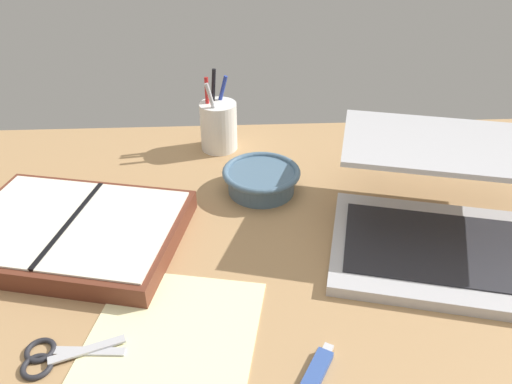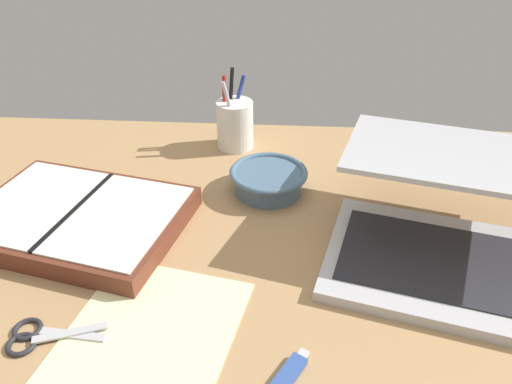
{
  "view_description": "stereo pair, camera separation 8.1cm",
  "coord_description": "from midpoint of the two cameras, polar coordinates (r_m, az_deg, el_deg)",
  "views": [
    {
      "loc": [
        -2.46,
        -57.46,
        52.96
      ],
      "look_at": [
        1.05,
        10.01,
        9.0
      ],
      "focal_mm": 35.0,
      "sensor_mm": 36.0,
      "label": 1
    },
    {
      "loc": [
        5.59,
        -57.4,
        52.96
      ],
      "look_at": [
        1.05,
        10.01,
        9.0
      ],
      "focal_mm": 35.0,
      "sensor_mm": 36.0,
      "label": 2
    }
  ],
  "objects": [
    {
      "name": "desk_top",
      "position": [
        0.77,
        -3.41,
        -9.15
      ],
      "size": [
        140.0,
        100.0,
        2.0
      ],
      "primitive_type": "cube",
      "color": "tan",
      "rests_on": "ground"
    },
    {
      "name": "laptop",
      "position": [
        0.82,
        18.08,
        -2.37
      ],
      "size": [
        41.22,
        42.9,
        15.68
      ],
      "rotation": [
        0.0,
        0.0,
        -0.25
      ],
      "color": "#B7B7BC",
      "rests_on": "desk_top"
    },
    {
      "name": "bowl",
      "position": [
        0.92,
        -1.89,
        1.43
      ],
      "size": [
        14.49,
        14.49,
        4.63
      ],
      "color": "slate",
      "rests_on": "desk_top"
    },
    {
      "name": "pen_cup",
      "position": [
        1.07,
        -6.5,
        7.52
      ],
      "size": [
        7.74,
        7.74,
        16.92
      ],
      "color": "white",
      "rests_on": "desk_top"
    },
    {
      "name": "planner",
      "position": [
        0.87,
        -22.79,
        -4.23
      ],
      "size": [
        39.17,
        32.29,
        3.86
      ],
      "rotation": [
        0.0,
        0.0,
        -0.22
      ],
      "color": "brown",
      "rests_on": "desk_top"
    },
    {
      "name": "scissors",
      "position": [
        0.71,
        -25.62,
        -16.74
      ],
      "size": [
        12.62,
        6.36,
        0.8
      ],
      "rotation": [
        0.0,
        0.0,
        0.14
      ],
      "color": "#B7B7BC",
      "rests_on": "desk_top"
    },
    {
      "name": "paper_sheet_front",
      "position": [
        0.67,
        -13.78,
        -17.53
      ],
      "size": [
        26.59,
        31.56,
        0.16
      ],
      "primitive_type": "cube",
      "rotation": [
        0.0,
        0.0,
        -0.2
      ],
      "color": "#F4EFB2",
      "rests_on": "desk_top"
    },
    {
      "name": "usb_drive",
      "position": [
        0.63,
        3.29,
        -19.69
      ],
      "size": [
        5.0,
        7.03,
        1.0
      ],
      "rotation": [
        0.0,
        0.0,
        -0.53
      ],
      "color": "#33519E",
      "rests_on": "desk_top"
    }
  ]
}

